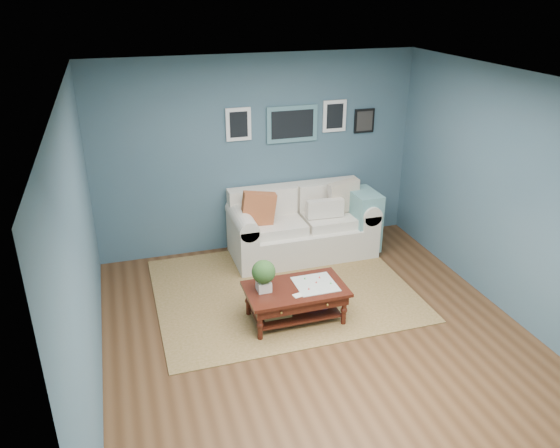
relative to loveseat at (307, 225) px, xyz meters
name	(u,v)px	position (x,y,z in m)	size (l,w,h in m)	color
room_shell	(324,222)	(-0.56, -1.97, 0.94)	(5.00, 5.02, 2.70)	brown
area_rug	(282,289)	(-0.65, -0.90, -0.42)	(3.10, 2.48, 0.01)	brown
loveseat	(307,225)	(0.00, 0.00, 0.00)	(2.02, 0.92, 1.04)	silver
coffee_table	(290,294)	(-0.76, -1.57, -0.07)	(1.12, 0.65, 0.78)	black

